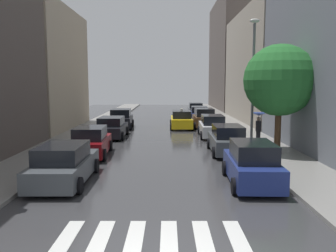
{
  "coord_description": "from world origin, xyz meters",
  "views": [
    {
      "loc": [
        0.42,
        -6.99,
        4.03
      ],
      "look_at": [
        0.32,
        20.48,
        0.68
      ],
      "focal_mm": 37.1,
      "sensor_mm": 36.0,
      "label": 1
    }
  ],
  "objects": [
    {
      "name": "ground_plane",
      "position": [
        0.0,
        24.0,
        -0.02
      ],
      "size": [
        28.0,
        72.0,
        0.04
      ],
      "primitive_type": "cube",
      "color": "#37373A"
    },
    {
      "name": "sidewalk_left",
      "position": [
        -6.5,
        24.0,
        0.07
      ],
      "size": [
        3.0,
        72.0,
        0.15
      ],
      "primitive_type": "cube",
      "color": "gray",
      "rests_on": "ground"
    },
    {
      "name": "sidewalk_right",
      "position": [
        6.5,
        24.0,
        0.07
      ],
      "size": [
        3.0,
        72.0,
        0.15
      ],
      "primitive_type": "cube",
      "color": "gray",
      "rests_on": "ground"
    },
    {
      "name": "crosswalk_stripes",
      "position": [
        0.0,
        1.72,
        0.01
      ],
      "size": [
        4.95,
        2.2,
        0.01
      ],
      "color": "silver",
      "rests_on": "ground"
    },
    {
      "name": "building_left_mid",
      "position": [
        -11.0,
        23.78,
        5.26
      ],
      "size": [
        6.0,
        12.29,
        10.52
      ],
      "primitive_type": "cube",
      "color": "#B2A38C",
      "rests_on": "ground"
    },
    {
      "name": "building_right_mid",
      "position": [
        11.0,
        30.05,
        5.77
      ],
      "size": [
        6.0,
        17.85,
        11.54
      ],
      "primitive_type": "cube",
      "color": "#9E9384",
      "rests_on": "ground"
    },
    {
      "name": "building_right_far",
      "position": [
        11.0,
        48.82,
        8.46
      ],
      "size": [
        6.0,
        18.24,
        16.92
      ],
      "primitive_type": "cube",
      "color": "#564C47",
      "rests_on": "ground"
    },
    {
      "name": "parked_car_left_nearest",
      "position": [
        -3.82,
        6.85,
        0.76
      ],
      "size": [
        2.16,
        4.71,
        1.61
      ],
      "rotation": [
        0.0,
        0.0,
        1.58
      ],
      "color": "#474C51",
      "rests_on": "ground"
    },
    {
      "name": "parked_car_left_second",
      "position": [
        -3.91,
        12.17,
        0.78
      ],
      "size": [
        2.17,
        4.26,
        1.66
      ],
      "rotation": [
        0.0,
        0.0,
        1.61
      ],
      "color": "maroon",
      "rests_on": "ground"
    },
    {
      "name": "parked_car_left_third",
      "position": [
        -3.83,
        18.94,
        0.74
      ],
      "size": [
        2.16,
        4.51,
        1.57
      ],
      "rotation": [
        0.0,
        0.0,
        1.57
      ],
      "color": "black",
      "rests_on": "ground"
    },
    {
      "name": "parked_car_left_fourth",
      "position": [
        -3.86,
        24.5,
        0.82
      ],
      "size": [
        2.26,
        4.5,
        1.77
      ],
      "rotation": [
        0.0,
        0.0,
        1.61
      ],
      "color": "black",
      "rests_on": "ground"
    },
    {
      "name": "parked_car_right_nearest",
      "position": [
        3.79,
        6.59,
        0.81
      ],
      "size": [
        2.09,
        4.24,
        1.76
      ],
      "rotation": [
        0.0,
        0.0,
        1.54
      ],
      "color": "navy",
      "rests_on": "ground"
    },
    {
      "name": "parked_car_right_second",
      "position": [
        3.88,
        12.93,
        0.77
      ],
      "size": [
        2.07,
        4.36,
        1.66
      ],
      "rotation": [
        0.0,
        0.0,
        1.56
      ],
      "color": "#474C51",
      "rests_on": "ground"
    },
    {
      "name": "parked_car_right_third",
      "position": [
        3.8,
        19.18,
        0.79
      ],
      "size": [
        2.07,
        4.39,
        1.69
      ],
      "rotation": [
        0.0,
        0.0,
        1.55
      ],
      "color": "silver",
      "rests_on": "ground"
    },
    {
      "name": "parked_car_right_fourth",
      "position": [
        3.77,
        25.08,
        0.83
      ],
      "size": [
        2.11,
        4.26,
        1.78
      ],
      "rotation": [
        0.0,
        0.0,
        1.59
      ],
      "color": "brown",
      "rests_on": "ground"
    },
    {
      "name": "parked_car_right_fifth",
      "position": [
        3.82,
        30.53,
        0.76
      ],
      "size": [
        2.28,
        4.53,
        1.61
      ],
      "rotation": [
        0.0,
        0.0,
        1.52
      ],
      "color": "navy",
      "rests_on": "ground"
    },
    {
      "name": "parked_car_right_sixth",
      "position": [
        3.9,
        36.73,
        0.77
      ],
      "size": [
        2.05,
        4.32,
        1.66
      ],
      "rotation": [
        0.0,
        0.0,
        1.56
      ],
      "color": "#474C51",
      "rests_on": "ground"
    },
    {
      "name": "taxi_midroad",
      "position": [
        1.65,
        24.38,
        0.76
      ],
      "size": [
        2.07,
        4.55,
        1.81
      ],
      "rotation": [
        0.0,
        0.0,
        1.57
      ],
      "color": "yellow",
      "rests_on": "ground"
    },
    {
      "name": "pedestrian_foreground",
      "position": [
        6.27,
        15.23,
        1.64
      ],
      "size": [
        1.04,
        1.04,
        2.03
      ],
      "rotation": [
        0.0,
        0.0,
        4.82
      ],
      "color": "black",
      "rests_on": "sidewalk_right"
    },
    {
      "name": "street_tree_right",
      "position": [
        6.73,
        12.73,
        4.22
      ],
      "size": [
        4.05,
        4.05,
        6.11
      ],
      "color": "#513823",
      "rests_on": "sidewalk_right"
    },
    {
      "name": "lamp_post_right",
      "position": [
        5.55,
        14.07,
        4.55
      ],
      "size": [
        0.6,
        0.28,
        7.71
      ],
      "color": "#595B60",
      "rests_on": "sidewalk_right"
    }
  ]
}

